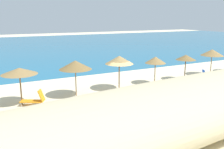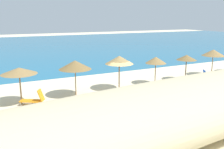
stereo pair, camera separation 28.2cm
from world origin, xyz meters
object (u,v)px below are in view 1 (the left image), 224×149
Objects in this scene: beach_umbrella_2 at (19,71)px; beach_umbrella_6 at (186,57)px; beach_umbrella_7 at (212,52)px; lounge_chair_0 at (218,76)px; beach_umbrella_3 at (75,65)px; beach_umbrella_5 at (155,60)px; lounge_chair_2 at (199,77)px; lounge_chair_1 at (35,99)px; beach_umbrella_4 at (119,60)px.

beach_umbrella_6 is (15.50, 0.05, -0.17)m from beach_umbrella_2.
beach_umbrella_2 is 1.06× the size of beach_umbrella_6.
beach_umbrella_7 reaches higher than lounge_chair_0.
beach_umbrella_3 is 1.11× the size of beach_umbrella_5.
beach_umbrella_7 is 1.74× the size of lounge_chair_2.
beach_umbrella_2 reaches higher than lounge_chair_0.
lounge_chair_1 is at bearing 77.36° from lounge_chair_0.
beach_umbrella_2 reaches higher than lounge_chair_2.
beach_umbrella_7 is (15.32, 0.32, -0.05)m from beach_umbrella_3.
lounge_chair_2 reaches higher than lounge_chair_0.
beach_umbrella_4 is 1.16× the size of beach_umbrella_6.
beach_umbrella_4 reaches higher than beach_umbrella_7.
beach_umbrella_2 is 1.04× the size of beach_umbrella_5.
beach_umbrella_5 is 7.50m from beach_umbrella_7.
beach_umbrella_3 is at bearing 0.30° from beach_umbrella_2.
beach_umbrella_7 is (11.37, 0.21, -0.12)m from beach_umbrella_4.
beach_umbrella_2 is 1.74× the size of lounge_chair_0.
beach_umbrella_5 is 11.34m from lounge_chair_1.
beach_umbrella_4 is at bearing -53.11° from lounge_chair_1.
beach_umbrella_2 is 0.91× the size of beach_umbrella_4.
beach_umbrella_6 is (11.38, 0.03, -0.25)m from beach_umbrella_3.
beach_umbrella_7 is at bearing 1.07° from beach_umbrella_4.
beach_umbrella_2 is at bearing -179.70° from beach_umbrella_3.
lounge_chair_1 is (-18.65, -1.03, -2.02)m from beach_umbrella_7.
beach_umbrella_4 reaches higher than lounge_chair_0.
lounge_chair_0 is 0.88× the size of lounge_chair_1.
beach_umbrella_7 is at bearing -56.34° from lounge_chair_1.
beach_umbrella_6 is 1.45× the size of lounge_chair_1.
beach_umbrella_2 is at bearing -179.81° from beach_umbrella_6.
beach_umbrella_3 is at bearing -179.85° from beach_umbrella_6.
beach_umbrella_5 is 1.61× the size of lounge_chair_2.
lounge_chair_0 is (14.62, -1.22, -2.18)m from beach_umbrella_3.
beach_umbrella_6 is (7.43, -0.08, -0.32)m from beach_umbrella_4.
beach_umbrella_2 is at bearing 112.92° from lounge_chair_2.
beach_umbrella_3 is at bearing -178.45° from beach_umbrella_4.
beach_umbrella_4 is at bearing 0.91° from beach_umbrella_2.
beach_umbrella_4 is 7.43m from beach_umbrella_6.
lounge_chair_1 is at bearing -168.04° from beach_umbrella_3.
beach_umbrella_5 is at bearing 67.20° from lounge_chair_0.
beach_umbrella_6 is at bearing 48.55° from lounge_chair_2.
beach_umbrella_6 is at bearing -0.60° from beach_umbrella_4.
lounge_chair_1 is 15.25m from lounge_chair_2.
lounge_chair_0 is (3.24, -1.25, -1.93)m from beach_umbrella_6.
beach_umbrella_2 reaches higher than beach_umbrella_6.
beach_umbrella_4 is at bearing -178.65° from beach_umbrella_5.
lounge_chair_0 is (6.80, -1.42, -1.93)m from beach_umbrella_5.
beach_umbrella_2 is 8.08m from beach_umbrella_4.
lounge_chair_0 is (-0.70, -1.54, -2.13)m from beach_umbrella_7.
lounge_chair_0 is (10.67, -1.33, -2.25)m from beach_umbrella_4.
lounge_chair_1 is at bearing -173.63° from beach_umbrella_4.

